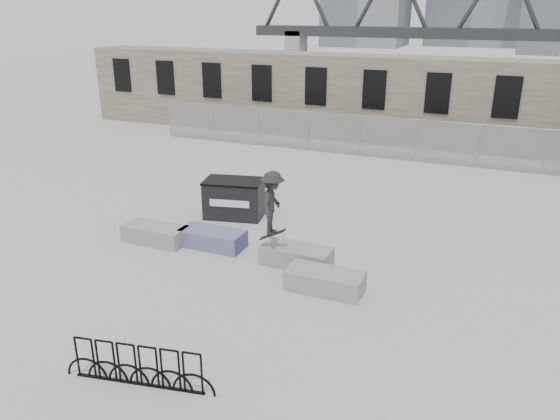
% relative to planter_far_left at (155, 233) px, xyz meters
% --- Properties ---
extents(ground, '(120.00, 120.00, 0.00)m').
position_rel_planter_far_left_xyz_m(ground, '(3.07, 0.26, -0.29)').
color(ground, '#A8A8A3').
rests_on(ground, ground).
extents(stone_wall, '(36.00, 2.58, 4.50)m').
position_rel_planter_far_left_xyz_m(stone_wall, '(3.07, 16.50, 1.96)').
color(stone_wall, '#685D4C').
rests_on(stone_wall, ground).
extents(chainlink_fence, '(22.06, 0.06, 2.02)m').
position_rel_planter_far_left_xyz_m(chainlink_fence, '(3.07, 12.76, 0.74)').
color(chainlink_fence, gray).
rests_on(chainlink_fence, ground).
extents(planter_far_left, '(2.00, 0.90, 0.54)m').
position_rel_planter_far_left_xyz_m(planter_far_left, '(0.00, 0.00, 0.00)').
color(planter_far_left, gray).
rests_on(planter_far_left, ground).
extents(planter_center_left, '(2.00, 0.90, 0.54)m').
position_rel_planter_far_left_xyz_m(planter_center_left, '(1.82, 0.38, 0.00)').
color(planter_center_left, navy).
rests_on(planter_center_left, ground).
extents(planter_center_right, '(2.00, 0.90, 0.54)m').
position_rel_planter_far_left_xyz_m(planter_center_right, '(4.65, 0.21, 0.00)').
color(planter_center_right, gray).
rests_on(planter_center_right, ground).
extents(planter_offset, '(2.00, 0.90, 0.54)m').
position_rel_planter_far_left_xyz_m(planter_offset, '(5.89, -0.90, 0.00)').
color(planter_offset, gray).
rests_on(planter_offset, ground).
extents(dumpster, '(2.24, 1.64, 1.33)m').
position_rel_planter_far_left_xyz_m(dumpster, '(1.25, 2.94, 0.38)').
color(dumpster, black).
rests_on(dumpster, ground).
extents(bike_rack, '(3.10, 0.62, 0.90)m').
position_rel_planter_far_left_xyz_m(bike_rack, '(3.76, -5.91, 0.15)').
color(bike_rack, black).
rests_on(bike_rack, ground).
extents(truss_bridge, '(70.00, 3.00, 9.80)m').
position_rel_planter_far_left_xyz_m(truss_bridge, '(13.07, 55.26, 3.84)').
color(truss_bridge, '#2D3033').
rests_on(truss_bridge, ground).
extents(skateboarder, '(0.87, 1.27, 2.03)m').
position_rel_planter_far_left_xyz_m(skateboarder, '(4.04, -0.04, 1.58)').
color(skateboarder, '#242426').
rests_on(skateboarder, ground).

